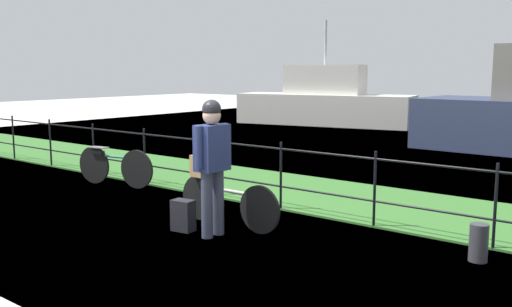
{
  "coord_description": "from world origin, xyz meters",
  "views": [
    {
      "loc": [
        4.85,
        -4.51,
        2.04
      ],
      "look_at": [
        -0.01,
        1.54,
        0.9
      ],
      "focal_mm": 40.36,
      "sensor_mm": 36.0,
      "label": 1
    }
  ],
  "objects_px": {
    "terrier_dog": "(207,150)",
    "bicycle_main": "(227,202)",
    "cyclist_person": "(212,156)",
    "moored_boat_near": "(324,103)",
    "backpack_on_paving": "(183,215)",
    "mooring_bollard": "(479,243)",
    "bicycle_parked": "(114,166)",
    "wooden_crate": "(206,166)"
  },
  "relations": [
    {
      "from": "terrier_dog",
      "to": "mooring_bollard",
      "type": "bearing_deg",
      "value": 10.51
    },
    {
      "from": "backpack_on_paving",
      "to": "moored_boat_near",
      "type": "xyz_separation_m",
      "value": [
        -6.14,
        13.15,
        0.61
      ]
    },
    {
      "from": "cyclist_person",
      "to": "moored_boat_near",
      "type": "relative_size",
      "value": 0.25
    },
    {
      "from": "wooden_crate",
      "to": "bicycle_parked",
      "type": "xyz_separation_m",
      "value": [
        -2.92,
        0.73,
        -0.4
      ]
    },
    {
      "from": "cyclist_person",
      "to": "moored_boat_near",
      "type": "xyz_separation_m",
      "value": [
        -6.59,
        13.08,
        -0.19
      ]
    },
    {
      "from": "wooden_crate",
      "to": "terrier_dog",
      "type": "bearing_deg",
      "value": -0.8
    },
    {
      "from": "backpack_on_paving",
      "to": "bicycle_parked",
      "type": "xyz_separation_m",
      "value": [
        -3.02,
        1.25,
        0.15
      ]
    },
    {
      "from": "bicycle_parked",
      "to": "bicycle_main",
      "type": "bearing_deg",
      "value": -12.47
    },
    {
      "from": "backpack_on_paving",
      "to": "bicycle_parked",
      "type": "distance_m",
      "value": 3.27
    },
    {
      "from": "bicycle_parked",
      "to": "moored_boat_near",
      "type": "xyz_separation_m",
      "value": [
        -3.11,
        11.9,
        0.46
      ]
    },
    {
      "from": "bicycle_main",
      "to": "cyclist_person",
      "type": "height_order",
      "value": "cyclist_person"
    },
    {
      "from": "bicycle_main",
      "to": "moored_boat_near",
      "type": "bearing_deg",
      "value": 116.95
    },
    {
      "from": "backpack_on_paving",
      "to": "moored_boat_near",
      "type": "height_order",
      "value": "moored_boat_near"
    },
    {
      "from": "bicycle_main",
      "to": "cyclist_person",
      "type": "bearing_deg",
      "value": -69.9
    },
    {
      "from": "wooden_crate",
      "to": "terrier_dog",
      "type": "height_order",
      "value": "terrier_dog"
    },
    {
      "from": "bicycle_main",
      "to": "mooring_bollard",
      "type": "relative_size",
      "value": 4.07
    },
    {
      "from": "backpack_on_paving",
      "to": "mooring_bollard",
      "type": "xyz_separation_m",
      "value": [
        3.31,
        1.16,
        0.01
      ]
    },
    {
      "from": "mooring_bollard",
      "to": "moored_boat_near",
      "type": "relative_size",
      "value": 0.06
    },
    {
      "from": "terrier_dog",
      "to": "bicycle_main",
      "type": "bearing_deg",
      "value": -0.8
    },
    {
      "from": "bicycle_main",
      "to": "moored_boat_near",
      "type": "relative_size",
      "value": 0.25
    },
    {
      "from": "bicycle_parked",
      "to": "cyclist_person",
      "type": "bearing_deg",
      "value": -18.83
    },
    {
      "from": "cyclist_person",
      "to": "backpack_on_paving",
      "type": "distance_m",
      "value": 0.92
    },
    {
      "from": "terrier_dog",
      "to": "moored_boat_near",
      "type": "relative_size",
      "value": 0.05
    },
    {
      "from": "terrier_dog",
      "to": "cyclist_person",
      "type": "distance_m",
      "value": 0.7
    },
    {
      "from": "backpack_on_paving",
      "to": "moored_boat_near",
      "type": "bearing_deg",
      "value": -72.55
    },
    {
      "from": "cyclist_person",
      "to": "bicycle_main",
      "type": "bearing_deg",
      "value": 110.1
    },
    {
      "from": "terrier_dog",
      "to": "bicycle_parked",
      "type": "bearing_deg",
      "value": 166.14
    },
    {
      "from": "cyclist_person",
      "to": "bicycle_parked",
      "type": "xyz_separation_m",
      "value": [
        -3.47,
        1.18,
        -0.65
      ]
    },
    {
      "from": "wooden_crate",
      "to": "terrier_dog",
      "type": "xyz_separation_m",
      "value": [
        0.02,
        -0.0,
        0.22
      ]
    },
    {
      "from": "mooring_bollard",
      "to": "bicycle_parked",
      "type": "relative_size",
      "value": 0.25
    },
    {
      "from": "cyclist_person",
      "to": "moored_boat_near",
      "type": "bearing_deg",
      "value": 116.72
    },
    {
      "from": "mooring_bollard",
      "to": "moored_boat_near",
      "type": "bearing_deg",
      "value": 128.23
    },
    {
      "from": "wooden_crate",
      "to": "backpack_on_paving",
      "type": "distance_m",
      "value": 0.77
    },
    {
      "from": "terrier_dog",
      "to": "moored_boat_near",
      "type": "distance_m",
      "value": 14.0
    },
    {
      "from": "cyclist_person",
      "to": "mooring_bollard",
      "type": "height_order",
      "value": "cyclist_person"
    },
    {
      "from": "terrier_dog",
      "to": "backpack_on_paving",
      "type": "xyz_separation_m",
      "value": [
        0.08,
        -0.53,
        -0.78
      ]
    },
    {
      "from": "wooden_crate",
      "to": "bicycle_parked",
      "type": "relative_size",
      "value": 0.21
    },
    {
      "from": "bicycle_main",
      "to": "bicycle_parked",
      "type": "height_order",
      "value": "bicycle_parked"
    },
    {
      "from": "terrier_dog",
      "to": "mooring_bollard",
      "type": "relative_size",
      "value": 0.77
    },
    {
      "from": "cyclist_person",
      "to": "backpack_on_paving",
      "type": "relative_size",
      "value": 4.21
    },
    {
      "from": "bicycle_main",
      "to": "backpack_on_paving",
      "type": "distance_m",
      "value": 0.61
    },
    {
      "from": "bicycle_main",
      "to": "moored_boat_near",
      "type": "distance_m",
      "value": 14.18
    }
  ]
}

